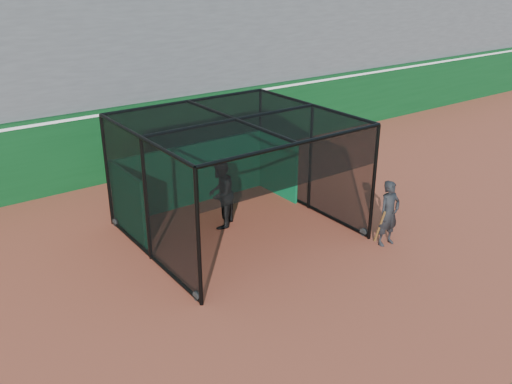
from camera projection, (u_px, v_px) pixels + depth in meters
ground at (270, 286)px, 12.42m from camera, size 120.00×120.00×0.00m
outfield_wall at (118, 142)px, 18.26m from camera, size 50.00×0.50×2.50m
grandstand at (68, 33)px, 19.84m from camera, size 50.00×7.85×8.95m
batting_cage at (236, 177)px, 14.39m from camera, size 5.31×5.02×3.17m
batter at (221, 194)px, 14.89m from camera, size 1.21×1.19×1.97m
on_deck_player at (389, 213)px, 13.96m from camera, size 0.67×0.47×1.77m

